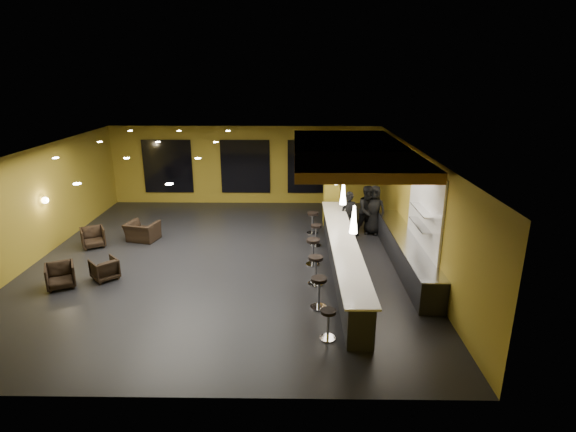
{
  "coord_description": "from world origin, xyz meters",
  "views": [
    {
      "loc": [
        2.19,
        -13.37,
        5.79
      ],
      "look_at": [
        2.0,
        0.5,
        1.3
      ],
      "focal_mm": 28.0,
      "sensor_mm": 36.0,
      "label": 1
    }
  ],
  "objects_px": {
    "bar_stool_5": "(312,220)",
    "staff_b": "(368,211)",
    "armchair_c": "(93,237)",
    "armchair_d": "(142,231)",
    "staff_a": "(349,216)",
    "bar_stool_2": "(316,267)",
    "pendant_2": "(336,174)",
    "bar_stool_3": "(313,249)",
    "prep_counter": "(406,253)",
    "staff_c": "(373,210)",
    "armchair_b": "(105,269)",
    "pendant_0": "(354,219)",
    "bar_counter": "(343,257)",
    "column": "(332,181)",
    "armchair_a": "(60,276)",
    "bar_stool_1": "(319,289)",
    "bar_stool_4": "(316,232)",
    "bar_stool_0": "(328,320)",
    "pendant_1": "(343,193)"
  },
  "relations": [
    {
      "from": "prep_counter",
      "to": "column",
      "type": "xyz_separation_m",
      "value": [
        -2.0,
        4.1,
        1.32
      ]
    },
    {
      "from": "bar_stool_5",
      "to": "pendant_2",
      "type": "bearing_deg",
      "value": -29.01
    },
    {
      "from": "prep_counter",
      "to": "staff_c",
      "type": "relative_size",
      "value": 3.25
    },
    {
      "from": "bar_stool_2",
      "to": "bar_stool_5",
      "type": "height_order",
      "value": "bar_stool_2"
    },
    {
      "from": "prep_counter",
      "to": "pendant_2",
      "type": "relative_size",
      "value": 8.57
    },
    {
      "from": "bar_counter",
      "to": "column",
      "type": "relative_size",
      "value": 2.29
    },
    {
      "from": "staff_b",
      "to": "bar_stool_2",
      "type": "relative_size",
      "value": 2.17
    },
    {
      "from": "armchair_c",
      "to": "bar_stool_5",
      "type": "xyz_separation_m",
      "value": [
        7.6,
        1.45,
        0.18
      ]
    },
    {
      "from": "bar_stool_3",
      "to": "armchair_c",
      "type": "bearing_deg",
      "value": 169.27
    },
    {
      "from": "armchair_a",
      "to": "bar_stool_1",
      "type": "xyz_separation_m",
      "value": [
        7.17,
        -1.07,
        0.19
      ]
    },
    {
      "from": "bar_stool_4",
      "to": "bar_stool_5",
      "type": "xyz_separation_m",
      "value": [
        -0.07,
        1.27,
        0.03
      ]
    },
    {
      "from": "pendant_1",
      "to": "bar_stool_0",
      "type": "xyz_separation_m",
      "value": [
        -0.68,
        -4.02,
        -1.88
      ]
    },
    {
      "from": "armchair_c",
      "to": "armchair_d",
      "type": "relative_size",
      "value": 0.72
    },
    {
      "from": "column",
      "to": "staff_a",
      "type": "bearing_deg",
      "value": -74.14
    },
    {
      "from": "column",
      "to": "armchair_d",
      "type": "bearing_deg",
      "value": -163.86
    },
    {
      "from": "staff_a",
      "to": "bar_stool_3",
      "type": "bearing_deg",
      "value": -101.81
    },
    {
      "from": "column",
      "to": "pendant_0",
      "type": "bearing_deg",
      "value": -90.0
    },
    {
      "from": "staff_b",
      "to": "bar_stool_3",
      "type": "relative_size",
      "value": 2.18
    },
    {
      "from": "armchair_c",
      "to": "bar_stool_3",
      "type": "xyz_separation_m",
      "value": [
        7.51,
        -1.42,
        0.2
      ]
    },
    {
      "from": "armchair_c",
      "to": "bar_stool_2",
      "type": "distance_m",
      "value": 8.03
    },
    {
      "from": "prep_counter",
      "to": "pendant_1",
      "type": "relative_size",
      "value": 8.57
    },
    {
      "from": "pendant_1",
      "to": "bar_stool_4",
      "type": "bearing_deg",
      "value": 112.78
    },
    {
      "from": "staff_a",
      "to": "staff_b",
      "type": "distance_m",
      "value": 0.89
    },
    {
      "from": "staff_c",
      "to": "armchair_b",
      "type": "relative_size",
      "value": 2.68
    },
    {
      "from": "column",
      "to": "armchair_c",
      "type": "distance_m",
      "value": 8.88
    },
    {
      "from": "column",
      "to": "armchair_b",
      "type": "bearing_deg",
      "value": -143.62
    },
    {
      "from": "staff_a",
      "to": "staff_c",
      "type": "distance_m",
      "value": 1.14
    },
    {
      "from": "armchair_a",
      "to": "staff_a",
      "type": "bearing_deg",
      "value": -2.75
    },
    {
      "from": "staff_c",
      "to": "bar_stool_2",
      "type": "relative_size",
      "value": 2.15
    },
    {
      "from": "prep_counter",
      "to": "pendant_1",
      "type": "xyz_separation_m",
      "value": [
        -2.0,
        0.0,
        1.92
      ]
    },
    {
      "from": "column",
      "to": "pendant_0",
      "type": "xyz_separation_m",
      "value": [
        0.0,
        -6.6,
        0.6
      ]
    },
    {
      "from": "armchair_d",
      "to": "bar_counter",
      "type": "bearing_deg",
      "value": 172.9
    },
    {
      "from": "bar_stool_0",
      "to": "prep_counter",
      "type": "bearing_deg",
      "value": 56.31
    },
    {
      "from": "armchair_c",
      "to": "bar_stool_1",
      "type": "relative_size",
      "value": 0.9
    },
    {
      "from": "pendant_2",
      "to": "staff_c",
      "type": "distance_m",
      "value": 2.1
    },
    {
      "from": "column",
      "to": "pendant_2",
      "type": "xyz_separation_m",
      "value": [
        0.0,
        -1.6,
        0.6
      ]
    },
    {
      "from": "prep_counter",
      "to": "staff_c",
      "type": "bearing_deg",
      "value": 100.21
    },
    {
      "from": "bar_stool_5",
      "to": "staff_b",
      "type": "bearing_deg",
      "value": -3.05
    },
    {
      "from": "staff_c",
      "to": "armchair_d",
      "type": "height_order",
      "value": "staff_c"
    },
    {
      "from": "bar_counter",
      "to": "pendant_0",
      "type": "xyz_separation_m",
      "value": [
        0.0,
        -2.0,
        1.85
      ]
    },
    {
      "from": "prep_counter",
      "to": "bar_stool_2",
      "type": "distance_m",
      "value": 3.12
    },
    {
      "from": "staff_a",
      "to": "staff_c",
      "type": "relative_size",
      "value": 0.95
    },
    {
      "from": "pendant_0",
      "to": "armchair_c",
      "type": "relative_size",
      "value": 0.93
    },
    {
      "from": "armchair_c",
      "to": "bar_stool_2",
      "type": "xyz_separation_m",
      "value": [
        7.53,
        -2.78,
        0.21
      ]
    },
    {
      "from": "prep_counter",
      "to": "bar_stool_5",
      "type": "xyz_separation_m",
      "value": [
        -2.77,
        2.93,
        0.1
      ]
    },
    {
      "from": "column",
      "to": "bar_stool_3",
      "type": "bearing_deg",
      "value": -102.05
    },
    {
      "from": "bar_stool_0",
      "to": "bar_stool_3",
      "type": "height_order",
      "value": "bar_stool_3"
    },
    {
      "from": "staff_b",
      "to": "armchair_d",
      "type": "bearing_deg",
      "value": 164.37
    },
    {
      "from": "bar_stool_2",
      "to": "staff_b",
      "type": "bearing_deg",
      "value": 63.07
    },
    {
      "from": "staff_a",
      "to": "bar_stool_5",
      "type": "bearing_deg",
      "value": 174.22
    }
  ]
}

